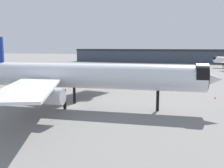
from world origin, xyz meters
TOP-DOWN VIEW (x-y plane):
  - ground at (0.00, 0.00)m, footprint 900.00×900.00m
  - airliner_near_gate at (2.47, 0.12)m, footprint 69.27×63.15m
  - terminal_building at (18.12, 198.11)m, footprint 205.65×30.12m
  - service_truck_front at (-31.91, 23.55)m, footprint 3.94×5.94m
  - traffic_cone_near_nose at (37.57, 21.35)m, footprint 0.51×0.51m

SIDE VIEW (x-z plane):
  - ground at x=0.00m, z-range 0.00..0.00m
  - traffic_cone_near_nose at x=37.57m, z-range 0.00..0.63m
  - service_truck_front at x=-31.91m, z-range 0.09..3.09m
  - terminal_building at x=18.12m, z-range -3.35..16.86m
  - airliner_near_gate at x=2.47m, z-range -1.08..17.07m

